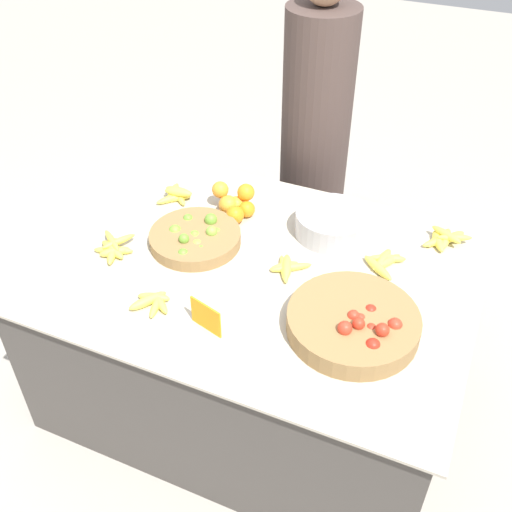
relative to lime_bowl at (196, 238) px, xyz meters
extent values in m
plane|color=#ADA599|center=(0.27, -0.03, -0.74)|extent=(12.00, 12.00, 0.00)
cube|color=#4C4742|center=(0.27, -0.03, -0.39)|extent=(1.55, 1.13, 0.70)
cube|color=#BCB29E|center=(0.27, -0.03, -0.03)|extent=(1.61, 1.18, 0.01)
cylinder|color=olive|center=(0.00, 0.00, 0.00)|extent=(0.36, 0.36, 0.05)
sphere|color=#89BC42|center=(0.03, -0.05, 0.00)|extent=(0.05, 0.05, 0.05)
sphere|color=#7AB238|center=(0.07, 0.05, 0.00)|extent=(0.04, 0.04, 0.04)
sphere|color=#6BA333|center=(0.02, 0.09, 0.03)|extent=(0.05, 0.05, 0.05)
sphere|color=#7AB238|center=(-0.09, -0.01, 0.01)|extent=(0.05, 0.05, 0.05)
sphere|color=#89BC42|center=(0.07, 0.03, 0.00)|extent=(0.05, 0.05, 0.05)
sphere|color=#7AB238|center=(0.00, 0.00, 0.00)|extent=(0.05, 0.05, 0.05)
sphere|color=#6BA333|center=(0.06, -0.06, 0.00)|extent=(0.05, 0.05, 0.05)
sphere|color=#7AB238|center=(0.00, 0.00, 0.01)|extent=(0.04, 0.04, 0.04)
sphere|color=#89BC42|center=(0.06, 0.03, 0.03)|extent=(0.04, 0.04, 0.04)
sphere|color=#6BA333|center=(0.01, -0.12, 0.01)|extent=(0.04, 0.04, 0.04)
sphere|color=#6BA333|center=(-0.02, -0.06, 0.03)|extent=(0.04, 0.04, 0.04)
sphere|color=#6BA333|center=(-0.08, 0.08, 0.02)|extent=(0.04, 0.04, 0.04)
sphere|color=#7AB238|center=(0.07, 0.05, 0.00)|extent=(0.04, 0.04, 0.04)
sphere|color=#7AB238|center=(0.00, -0.01, 0.00)|extent=(0.05, 0.05, 0.05)
cylinder|color=olive|center=(0.70, -0.21, 0.01)|extent=(0.44, 0.44, 0.07)
sphere|color=red|center=(0.58, -0.32, 0.00)|extent=(0.04, 0.04, 0.04)
sphere|color=red|center=(0.75, -0.20, 0.02)|extent=(0.04, 0.04, 0.04)
sphere|color=red|center=(0.83, -0.20, 0.04)|extent=(0.05, 0.05, 0.05)
sphere|color=red|center=(0.74, -0.16, 0.03)|extent=(0.04, 0.04, 0.04)
sphere|color=red|center=(0.63, -0.27, 0.02)|extent=(0.04, 0.04, 0.04)
sphere|color=red|center=(0.68, -0.18, 0.01)|extent=(0.05, 0.05, 0.05)
sphere|color=red|center=(0.80, -0.25, 0.06)|extent=(0.05, 0.05, 0.05)
sphere|color=red|center=(0.68, -0.21, 0.01)|extent=(0.04, 0.04, 0.04)
sphere|color=red|center=(0.74, -0.13, 0.02)|extent=(0.04, 0.04, 0.04)
sphere|color=red|center=(0.76, -0.24, 0.03)|extent=(0.04, 0.04, 0.04)
sphere|color=red|center=(0.75, -0.24, 0.02)|extent=(0.05, 0.05, 0.05)
sphere|color=red|center=(0.69, -0.29, 0.05)|extent=(0.05, 0.05, 0.05)
sphere|color=red|center=(0.72, -0.21, 0.03)|extent=(0.04, 0.04, 0.04)
sphere|color=red|center=(0.72, -0.25, 0.06)|extent=(0.04, 0.04, 0.04)
sphere|color=red|center=(0.79, -0.31, 0.04)|extent=(0.05, 0.05, 0.05)
sphere|color=red|center=(0.71, -0.21, 0.01)|extent=(0.04, 0.04, 0.04)
sphere|color=red|center=(0.69, -0.21, 0.04)|extent=(0.04, 0.04, 0.04)
sphere|color=orange|center=(0.08, 0.19, 0.01)|extent=(0.08, 0.08, 0.08)
sphere|color=orange|center=(0.05, 0.26, 0.01)|extent=(0.07, 0.07, 0.07)
sphere|color=orange|center=(0.03, 0.24, 0.01)|extent=(0.08, 0.08, 0.08)
sphere|color=orange|center=(0.11, 0.25, 0.01)|extent=(0.07, 0.07, 0.07)
sphere|color=orange|center=(-0.02, 0.27, 0.06)|extent=(0.07, 0.07, 0.07)
sphere|color=orange|center=(0.09, 0.29, 0.06)|extent=(0.07, 0.07, 0.07)
cylinder|color=#B7B7BF|center=(0.46, 0.27, 0.02)|extent=(0.29, 0.29, 0.10)
cube|color=orange|center=(0.25, -0.40, 0.03)|extent=(0.13, 0.04, 0.11)
ellipsoid|color=#EFDB4C|center=(0.05, -0.36, -0.01)|extent=(0.11, 0.09, 0.03)
ellipsoid|color=#EFDB4C|center=(0.02, -0.35, -0.01)|extent=(0.12, 0.06, 0.03)
ellipsoid|color=#EFDB4C|center=(0.04, -0.37, -0.01)|extent=(0.06, 0.14, 0.03)
ellipsoid|color=#EFDB4C|center=(0.01, -0.37, -0.01)|extent=(0.10, 0.14, 0.04)
ellipsoid|color=#EFDB4C|center=(-0.26, -0.18, -0.01)|extent=(0.14, 0.09, 0.04)
ellipsoid|color=#EFDB4C|center=(-0.25, -0.19, -0.01)|extent=(0.11, 0.10, 0.04)
ellipsoid|color=#EFDB4C|center=(-0.26, -0.18, -0.01)|extent=(0.15, 0.08, 0.03)
ellipsoid|color=#EFDB4C|center=(-0.26, -0.19, -0.01)|extent=(0.10, 0.16, 0.03)
ellipsoid|color=#EFDB4C|center=(-0.26, -0.15, 0.01)|extent=(0.09, 0.13, 0.03)
ellipsoid|color=#EFDB4C|center=(-0.29, -0.15, 0.01)|extent=(0.13, 0.11, 0.03)
ellipsoid|color=#EFDB4C|center=(0.40, 0.00, -0.01)|extent=(0.14, 0.12, 0.03)
ellipsoid|color=#EFDB4C|center=(0.38, -0.01, -0.01)|extent=(0.08, 0.14, 0.04)
ellipsoid|color=#EFDB4C|center=(0.38, -0.02, -0.01)|extent=(0.10, 0.15, 0.03)
ellipsoid|color=#EFDB4C|center=(0.37, 0.00, -0.01)|extent=(0.10, 0.10, 0.03)
ellipsoid|color=#EFDB4C|center=(-0.25, 0.26, -0.01)|extent=(0.06, 0.14, 0.03)
ellipsoid|color=#EFDB4C|center=(-0.24, 0.22, -0.01)|extent=(0.11, 0.13, 0.03)
ellipsoid|color=#EFDB4C|center=(-0.21, 0.24, -0.01)|extent=(0.11, 0.10, 0.03)
ellipsoid|color=#EFDB4C|center=(-0.21, 0.24, -0.01)|extent=(0.09, 0.11, 0.03)
ellipsoid|color=#EFDB4C|center=(-0.21, 0.24, -0.01)|extent=(0.10, 0.10, 0.03)
ellipsoid|color=#EFDB4C|center=(-0.21, 0.25, 0.02)|extent=(0.13, 0.04, 0.03)
ellipsoid|color=#EFDB4C|center=(-0.21, 0.24, 0.01)|extent=(0.12, 0.05, 0.03)
ellipsoid|color=#EFDB4C|center=(0.86, 0.39, -0.01)|extent=(0.06, 0.13, 0.03)
ellipsoid|color=#EFDB4C|center=(0.87, 0.37, -0.01)|extent=(0.08, 0.13, 0.03)
ellipsoid|color=#EFDB4C|center=(0.90, 0.40, -0.01)|extent=(0.04, 0.14, 0.03)
ellipsoid|color=#EFDB4C|center=(0.87, 0.37, -0.01)|extent=(0.11, 0.11, 0.03)
ellipsoid|color=#EFDB4C|center=(0.92, 0.42, -0.01)|extent=(0.10, 0.13, 0.03)
ellipsoid|color=#EFDB4C|center=(0.93, 0.39, 0.01)|extent=(0.14, 0.08, 0.03)
ellipsoid|color=#EFDB4C|center=(0.90, 0.40, 0.01)|extent=(0.14, 0.09, 0.03)
ellipsoid|color=#EFDB4C|center=(0.72, 0.17, -0.01)|extent=(0.10, 0.14, 0.03)
ellipsoid|color=#EFDB4C|center=(0.70, 0.18, -0.01)|extent=(0.05, 0.13, 0.04)
ellipsoid|color=#EFDB4C|center=(0.71, 0.19, -0.01)|extent=(0.15, 0.08, 0.03)
ellipsoid|color=#EFDB4C|center=(0.70, 0.12, -0.01)|extent=(0.15, 0.12, 0.03)
cylinder|color=#473833|center=(0.18, 0.88, -0.04)|extent=(0.33, 0.33, 1.39)
camera|label=1|loc=(0.96, -1.61, 1.42)|focal=42.00mm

